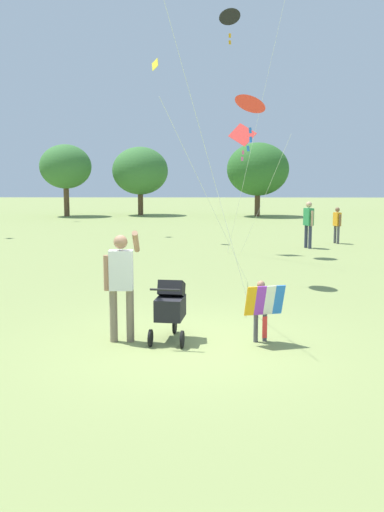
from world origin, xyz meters
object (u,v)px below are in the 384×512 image
at_px(child_with_butterfly_kite, 261,305).
at_px(person_adult_flyer, 121,278).
at_px(kite_orange_delta, 230,19).
at_px(person_sitting_far, 337,222).
at_px(stroller, 171,305).
at_px(kite_green_novelty, 250,105).
at_px(kite_blue_high, 243,138).
at_px(person_red_shirt, 308,221).

distance_m(child_with_butterfly_kite, person_adult_flyer, 2.36).
relative_size(kite_orange_delta, person_sitting_far, 5.62).
distance_m(stroller, person_sitting_far, 14.84).
bearing_deg(child_with_butterfly_kite, kite_orange_delta, 90.15).
distance_m(person_adult_flyer, person_sitting_far, 15.26).
relative_size(kite_green_novelty, kite_blue_high, 1.04).
distance_m(person_adult_flyer, stroller, 0.94).
bearing_deg(person_adult_flyer, kite_blue_high, 75.57).
xyz_separation_m(stroller, kite_green_novelty, (1.71, 5.09, 3.85)).
distance_m(child_with_butterfly_kite, kite_green_novelty, 6.46).
height_order(child_with_butterfly_kite, person_red_shirt, person_red_shirt).
bearing_deg(kite_orange_delta, person_adult_flyer, -102.06).
relative_size(person_adult_flyer, person_sitting_far, 1.28).
height_order(kite_orange_delta, kite_green_novelty, kite_orange_delta).
bearing_deg(kite_blue_high, person_sitting_far, 35.33).
height_order(kite_blue_high, person_red_shirt, kite_blue_high).
height_order(person_adult_flyer, person_sitting_far, person_adult_flyer).
height_order(kite_green_novelty, kite_blue_high, kite_green_novelty).
bearing_deg(kite_green_novelty, kite_orange_delta, 92.37).
distance_m(kite_orange_delta, person_sitting_far, 8.86).
xyz_separation_m(child_with_butterfly_kite, kite_blue_high, (0.47, 10.84, 3.36)).
distance_m(child_with_butterfly_kite, person_sitting_far, 14.40).
bearing_deg(kite_orange_delta, child_with_butterfly_kite, -89.85).
relative_size(person_adult_flyer, kite_blue_high, 0.41).
bearing_deg(stroller, person_adult_flyer, -173.63).
bearing_deg(kite_blue_high, person_adult_flyer, -104.43).
bearing_deg(kite_blue_high, stroller, -100.45).
bearing_deg(kite_blue_high, kite_green_novelty, -92.75).
xyz_separation_m(person_adult_flyer, kite_orange_delta, (2.29, 10.69, 6.80)).
bearing_deg(person_adult_flyer, kite_green_novelty, 64.13).
xyz_separation_m(kite_orange_delta, person_sitting_far, (4.51, 2.97, -7.02)).
xyz_separation_m(child_with_butterfly_kite, kite_green_novelty, (0.20, 5.20, 3.82)).
distance_m(stroller, person_red_shirt, 12.94).
height_order(child_with_butterfly_kite, person_adult_flyer, person_adult_flyer).
bearing_deg(child_with_butterfly_kite, person_red_shirt, 75.95).
height_order(person_adult_flyer, kite_orange_delta, kite_orange_delta).
bearing_deg(child_with_butterfly_kite, kite_blue_high, 87.51).
bearing_deg(kite_orange_delta, kite_green_novelty, -87.63).
distance_m(child_with_butterfly_kite, kite_orange_delta, 12.94).
bearing_deg(person_red_shirt, kite_blue_high, -152.12).
height_order(stroller, person_sitting_far, person_sitting_far).
bearing_deg(child_with_butterfly_kite, person_sitting_far, 71.87).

